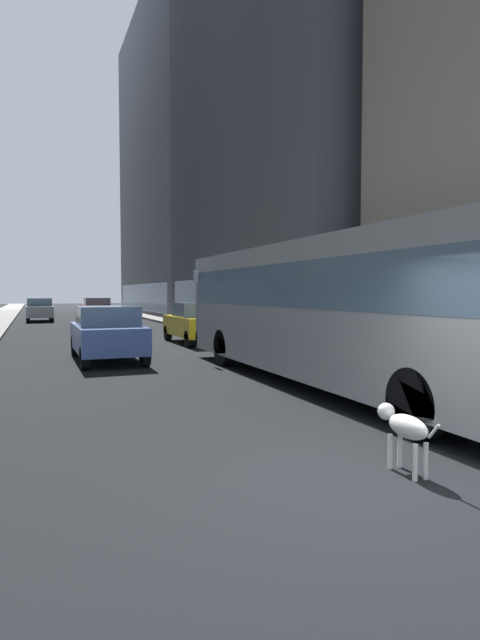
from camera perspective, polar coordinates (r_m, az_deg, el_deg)
name	(u,v)px	position (r m, az deg, el deg)	size (l,w,h in m)	color
ground_plane	(81,320)	(39.50, -17.21, 0.00)	(120.00, 120.00, 0.00)	black
sidewalk_right	(157,318)	(40.36, -9.12, 0.26)	(2.40, 110.00, 0.15)	gray
building_right_mid	(317,94)	(31.97, 8.56, 23.49)	(11.86, 20.17, 26.41)	#4C515B
building_right_far	(200,166)	(51.79, -4.50, 16.64)	(11.58, 22.94, 28.37)	slate
transit_bus	(328,304)	(11.45, 9.73, 1.81)	(2.78, 11.53, 3.05)	#999EA3
car_yellow_taxi	(196,323)	(20.51, -4.84, -0.30)	(1.74, 4.00, 1.62)	yellow
car_silver_sedan	(40,310)	(38.72, -21.29, 1.08)	(1.74, 4.25, 1.62)	#B7BABF
car_blue_hatchback	(107,333)	(15.64, -14.48, -1.43)	(1.80, 4.10, 1.62)	#4C6BB7
car_red_coupe	(97,308)	(40.10, -15.58, 1.24)	(1.92, 4.26, 1.62)	red
dalmatian_dog	(404,427)	(6.18, 17.67, -11.20)	(0.22, 0.96, 0.72)	white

